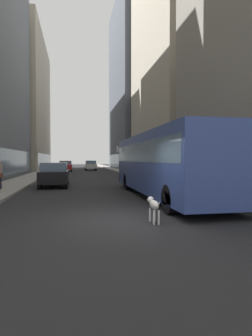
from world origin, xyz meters
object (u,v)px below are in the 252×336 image
(car_black_suv, at_px, (55,175))
(dalmatian_dog, at_px, (154,205))
(transit_bus, at_px, (163,161))
(car_red_coupe, at_px, (66,166))
(car_white_van, at_px, (91,165))

(car_black_suv, distance_m, dalmatian_dog, 11.91)
(dalmatian_dog, bearing_deg, transit_bus, 69.00)
(car_red_coupe, bearing_deg, car_white_van, 39.48)
(car_white_van, xyz_separation_m, car_black_suv, (-4.00, -27.60, 0.00))
(car_red_coupe, xyz_separation_m, car_black_suv, (0.00, -24.30, -0.00))
(car_red_coupe, xyz_separation_m, dalmatian_dog, (3.59, -35.65, -0.31))
(transit_bus, distance_m, car_red_coupe, 30.93)
(dalmatian_dog, bearing_deg, car_white_van, 89.39)
(transit_bus, bearing_deg, car_black_suv, 132.55)
(car_red_coupe, bearing_deg, dalmatian_dog, -84.26)
(car_white_van, height_order, dalmatian_dog, car_white_van)
(car_red_coupe, distance_m, dalmatian_dog, 35.83)
(transit_bus, xyz_separation_m, car_white_van, (-1.60, 33.70, -0.96))
(car_black_suv, bearing_deg, car_white_van, 81.75)
(car_white_van, distance_m, dalmatian_dog, 38.95)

